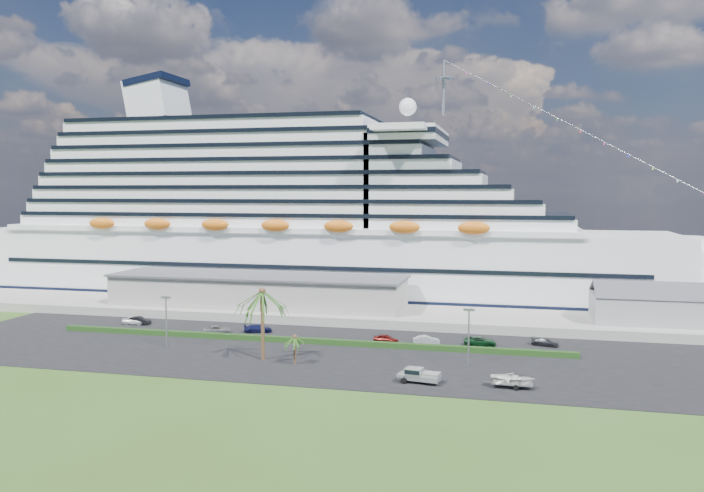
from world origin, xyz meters
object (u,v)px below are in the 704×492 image
(pickup_truck, at_px, (418,375))
(parked_car_3, at_px, (258,328))
(boat_trailer, at_px, (512,379))
(cruise_ship, at_px, (308,227))

(pickup_truck, bearing_deg, parked_car_3, 142.23)
(parked_car_3, distance_m, pickup_truck, 40.85)
(parked_car_3, distance_m, boat_trailer, 50.67)
(parked_car_3, bearing_deg, cruise_ship, -13.97)
(pickup_truck, bearing_deg, boat_trailer, 1.94)
(pickup_truck, xyz_separation_m, boat_trailer, (12.01, 0.41, 0.16))
(cruise_ship, relative_size, parked_car_3, 38.63)
(cruise_ship, bearing_deg, boat_trailer, -54.21)
(cruise_ship, bearing_deg, parked_car_3, -85.17)
(cruise_ship, distance_m, parked_car_3, 44.75)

